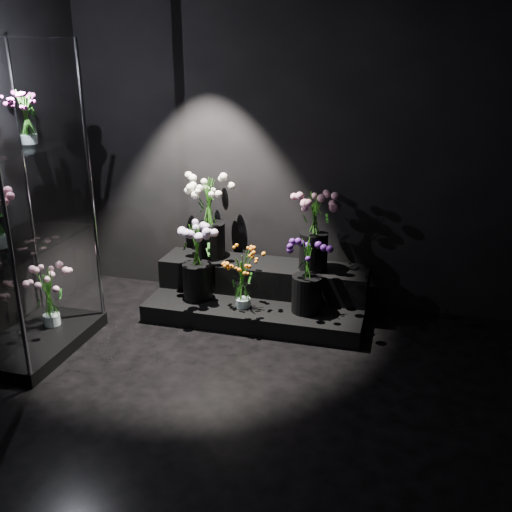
% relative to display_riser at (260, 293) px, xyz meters
% --- Properties ---
extents(floor, '(4.00, 4.00, 0.00)m').
position_rel_display_riser_xyz_m(floor, '(0.17, -1.63, -0.17)').
color(floor, black).
rests_on(floor, ground).
extents(wall_back, '(4.00, 0.00, 4.00)m').
position_rel_display_riser_xyz_m(wall_back, '(0.17, 0.37, 1.23)').
color(wall_back, black).
rests_on(wall_back, floor).
extents(display_riser, '(1.85, 0.82, 0.41)m').
position_rel_display_riser_xyz_m(display_riser, '(0.00, 0.00, 0.00)').
color(display_riser, black).
rests_on(display_riser, floor).
extents(display_case, '(0.62, 1.04, 2.28)m').
position_rel_display_riser_xyz_m(display_case, '(-1.50, -1.11, 0.97)').
color(display_case, black).
rests_on(display_case, floor).
extents(bouquet_orange_bells, '(0.29, 0.29, 0.49)m').
position_rel_display_riser_xyz_m(bouquet_orange_bells, '(-0.08, -0.29, 0.24)').
color(bouquet_orange_bells, white).
rests_on(bouquet_orange_bells, display_riser).
extents(bouquet_lilac, '(0.48, 0.48, 0.67)m').
position_rel_display_riser_xyz_m(bouquet_lilac, '(-0.51, -0.21, 0.37)').
color(bouquet_lilac, black).
rests_on(bouquet_lilac, display_riser).
extents(bouquet_purple, '(0.44, 0.44, 0.63)m').
position_rel_display_riser_xyz_m(bouquet_purple, '(0.45, -0.23, 0.34)').
color(bouquet_purple, black).
rests_on(bouquet_purple, display_riser).
extents(bouquet_cream_roses, '(0.40, 0.40, 0.72)m').
position_rel_display_riser_xyz_m(bouquet_cream_roses, '(-0.50, 0.13, 0.64)').
color(bouquet_cream_roses, black).
rests_on(bouquet_cream_roses, display_riser).
extents(bouquet_pink_roses, '(0.40, 0.40, 0.67)m').
position_rel_display_riser_xyz_m(bouquet_pink_roses, '(0.45, 0.09, 0.64)').
color(bouquet_pink_roses, black).
rests_on(bouquet_pink_roses, display_riser).
extents(bouquet_case_magenta, '(0.26, 0.26, 0.37)m').
position_rel_display_riser_xyz_m(bouquet_case_magenta, '(-1.46, -0.94, 1.58)').
color(bouquet_case_magenta, white).
rests_on(bouquet_case_magenta, display_case).
extents(bouquet_case_base_pink, '(0.42, 0.42, 0.47)m').
position_rel_display_riser_xyz_m(bouquet_case_base_pink, '(-1.50, -0.91, 0.19)').
color(bouquet_case_base_pink, white).
rests_on(bouquet_case_base_pink, display_case).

